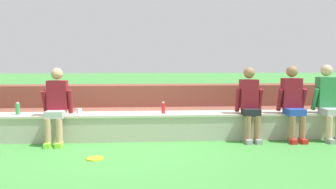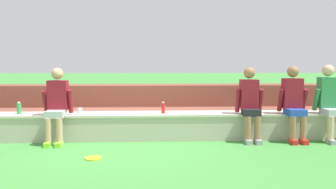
{
  "view_description": "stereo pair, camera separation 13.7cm",
  "coord_description": "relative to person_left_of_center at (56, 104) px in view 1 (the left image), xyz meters",
  "views": [
    {
      "loc": [
        0.47,
        -5.99,
        1.42
      ],
      "look_at": [
        0.87,
        0.26,
        0.83
      ],
      "focal_mm": 36.28,
      "sensor_mm": 36.0,
      "label": 1
    },
    {
      "loc": [
        0.6,
        -5.99,
        1.42
      ],
      "look_at": [
        0.87,
        0.26,
        0.83
      ],
      "focal_mm": 36.28,
      "sensor_mm": 36.0,
      "label": 2
    }
  ],
  "objects": [
    {
      "name": "ground_plane",
      "position": [
        1.09,
        0.01,
        -0.7
      ],
      "size": [
        80.0,
        80.0,
        0.0
      ],
      "primitive_type": "plane",
      "color": "#428E3D"
    },
    {
      "name": "stone_seating_wall",
      "position": [
        1.09,
        0.27,
        -0.44
      ],
      "size": [
        9.21,
        0.56,
        0.49
      ],
      "color": "#B7AF9E",
      "rests_on": "ground"
    },
    {
      "name": "brick_bleachers",
      "position": [
        1.09,
        1.42,
        -0.32
      ],
      "size": [
        10.39,
        1.34,
        0.93
      ],
      "color": "brown",
      "rests_on": "ground"
    },
    {
      "name": "person_left_of_center",
      "position": [
        0.0,
        0.0,
        0.0
      ],
      "size": [
        0.52,
        0.57,
        1.33
      ],
      "color": "tan",
      "rests_on": "ground"
    },
    {
      "name": "person_center",
      "position": [
        3.44,
        0.02,
        0.01
      ],
      "size": [
        0.5,
        0.53,
        1.34
      ],
      "color": "#996B4C",
      "rests_on": "ground"
    },
    {
      "name": "person_right_of_center",
      "position": [
        4.23,
        -0.0,
        0.02
      ],
      "size": [
        0.52,
        0.55,
        1.36
      ],
      "color": "#996B4C",
      "rests_on": "ground"
    },
    {
      "name": "person_far_right",
      "position": [
        4.89,
        0.0,
        0.03
      ],
      "size": [
        0.5,
        0.59,
        1.38
      ],
      "color": "#DBAD89",
      "rests_on": "ground"
    },
    {
      "name": "water_bottle_mid_left",
      "position": [
        4.53,
        0.28,
        -0.09
      ],
      "size": [
        0.07,
        0.07,
        0.26
      ],
      "color": "red",
      "rests_on": "stone_seating_wall"
    },
    {
      "name": "water_bottle_center_gap",
      "position": [
        1.88,
        0.22,
        -0.11
      ],
      "size": [
        0.07,
        0.07,
        0.21
      ],
      "color": "red",
      "rests_on": "stone_seating_wall"
    },
    {
      "name": "water_bottle_near_right",
      "position": [
        -0.75,
        0.25,
        -0.11
      ],
      "size": [
        0.08,
        0.08,
        0.22
      ],
      "color": "green",
      "rests_on": "stone_seating_wall"
    },
    {
      "name": "plastic_cup_middle",
      "position": [
        0.35,
        0.22,
        -0.16
      ],
      "size": [
        0.09,
        0.09,
        0.11
      ],
      "primitive_type": "cylinder",
      "color": "white",
      "rests_on": "stone_seating_wall"
    },
    {
      "name": "frisbee",
      "position": [
        0.8,
        -1.01,
        -0.69
      ],
      "size": [
        0.26,
        0.26,
        0.02
      ],
      "primitive_type": "cylinder",
      "color": "yellow",
      "rests_on": "ground"
    }
  ]
}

